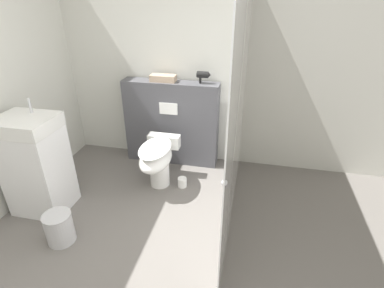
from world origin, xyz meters
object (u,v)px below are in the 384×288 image
Objects in this scene: sink_vanity at (36,165)px; hair_drier at (203,75)px; toilet at (158,159)px; waste_bin at (59,228)px.

hair_drier is (1.41, 1.21, 0.65)m from sink_vanity.
sink_vanity reaches higher than toilet.
toilet is 0.57× the size of sink_vanity.
toilet is 2.22× the size of waste_bin.
toilet reaches higher than waste_bin.
sink_vanity is 1.97m from hair_drier.
hair_drier is at bearing 58.76° from waste_bin.
sink_vanity is at bearing -139.32° from hair_drier.
sink_vanity is at bearing 137.66° from waste_bin.
hair_drier is (0.38, 0.62, 0.79)m from toilet.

